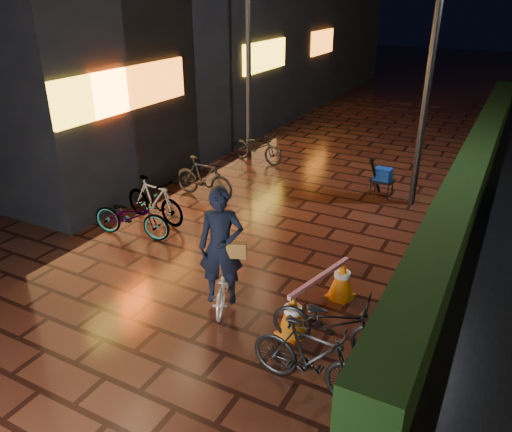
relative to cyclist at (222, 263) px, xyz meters
The scene contains 9 objects.
ground 0.89m from the cyclist, 167.91° to the left, with size 80.00×80.00×0.00m, color #381911.
hedge 8.58m from the cyclist, 70.87° to the left, with size 0.70×20.00×1.00m, color black.
lamp_post_hedge 6.21m from the cyclist, 72.49° to the left, with size 0.51×0.28×5.47m.
lamp_post_sf 7.97m from the cyclist, 115.72° to the left, with size 0.51×0.24×5.35m.
cyclist is the anchor object (origin of this frame).
traffic_barrier 1.54m from the cyclist, 18.00° to the left, with size 0.76×1.69×0.69m.
cart_assembly 5.73m from the cyclist, 80.29° to the left, with size 0.57×0.54×0.99m.
parked_bikes_storefront 4.41m from the cyclist, 130.16° to the left, with size 1.82×6.16×0.98m.
parked_bikes_hedge 2.00m from the cyclist, 18.04° to the right, with size 1.73×1.49×0.98m.
Camera 1 is at (4.05, -5.70, 4.57)m, focal length 35.00 mm.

